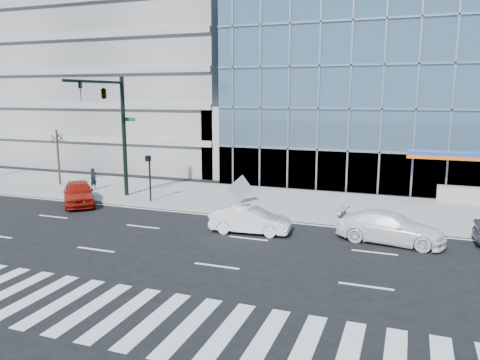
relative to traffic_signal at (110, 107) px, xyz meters
The scene contains 13 objects.
ground 13.41m from the traffic_signal, 22.56° to the right, with size 160.00×160.00×0.00m, color black.
sidewalk 13.03m from the traffic_signal, 17.33° to the left, with size 120.00×8.00×0.15m, color gray.
parking_garage 23.56m from the traffic_signal, 112.79° to the left, with size 24.00×24.00×20.00m, color gray.
ramp_block 14.68m from the traffic_signal, 69.59° to the left, with size 6.00×8.00×6.00m, color gray.
tower_backdrop 70.43m from the traffic_signal, 106.19° to the left, with size 14.00×14.00×48.00m, color gray.
traffic_signal is the anchor object (origin of this frame).
ped_signal_post 4.75m from the traffic_signal, ahead, with size 0.30×0.33×3.00m.
street_tree_near 7.96m from the traffic_signal, 157.29° to the left, with size 1.10×1.10×4.23m.
white_suv 18.57m from the traffic_signal, ahead, with size 2.05×5.05×1.47m, color white.
white_sedan 12.59m from the traffic_signal, 18.55° to the right, with size 1.42×4.07×1.34m, color white.
red_sedan 5.83m from the traffic_signal, 136.15° to the right, with size 1.82×4.53×1.54m, color #9E170C.
pedestrian 6.62m from the traffic_signal, 145.89° to the left, with size 0.57×0.37×1.56m, color black.
tilted_panel 9.86m from the traffic_signal, 12.43° to the left, with size 1.30×0.06×1.30m, color #A7A7A7.
Camera 1 is at (7.26, -20.90, 7.00)m, focal length 35.00 mm.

